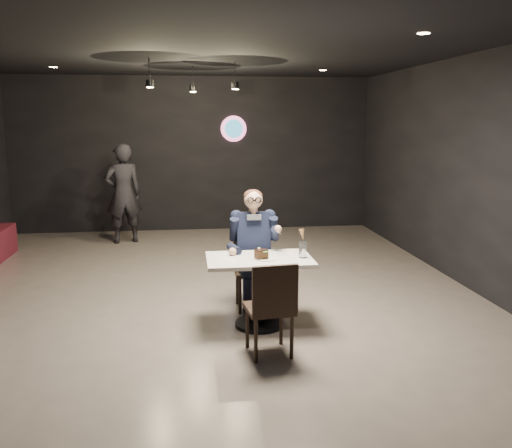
{
  "coord_description": "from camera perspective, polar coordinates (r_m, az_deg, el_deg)",
  "views": [
    {
      "loc": [
        -0.11,
        -6.27,
        2.17
      ],
      "look_at": [
        0.65,
        -0.22,
        0.99
      ],
      "focal_mm": 38.0,
      "sensor_mm": 36.0,
      "label": 1
    }
  ],
  "objects": [
    {
      "name": "cake_slice",
      "position": [
        5.6,
        0.56,
        -3.21
      ],
      "size": [
        0.14,
        0.13,
        0.08
      ],
      "primitive_type": "cube",
      "rotation": [
        0.0,
        0.0,
        0.35
      ],
      "color": "black",
      "rests_on": "dessert_plate"
    },
    {
      "name": "pendant_lights",
      "position": [
        8.3,
        -6.65,
        15.74
      ],
      "size": [
        1.4,
        1.2,
        0.36
      ],
      "primitive_type": "cube",
      "color": "black",
      "rests_on": "floor"
    },
    {
      "name": "floor",
      "position": [
        6.64,
        -5.9,
        -8.23
      ],
      "size": [
        9.0,
        9.0,
        0.0
      ],
      "primitive_type": "plane",
      "color": "slate",
      "rests_on": "ground"
    },
    {
      "name": "wafer_cone",
      "position": [
        5.66,
        4.91,
        -1.14
      ],
      "size": [
        0.07,
        0.07,
        0.12
      ],
      "primitive_type": "cone",
      "rotation": [
        0.0,
        0.0,
        0.26
      ],
      "color": "tan",
      "rests_on": "sundae_glass"
    },
    {
      "name": "passerby",
      "position": [
        9.9,
        -13.8,
        3.11
      ],
      "size": [
        0.74,
        0.59,
        1.77
      ],
      "primitive_type": "imported",
      "rotation": [
        0.0,
        0.0,
        3.44
      ],
      "color": "black",
      "rests_on": "floor"
    },
    {
      "name": "wall_sign",
      "position": [
        10.78,
        -2.38,
        9.99
      ],
      "size": [
        0.5,
        0.06,
        0.5
      ],
      "primitive_type": null,
      "color": "pink",
      "rests_on": "floor"
    },
    {
      "name": "main_table",
      "position": [
        5.78,
        0.35,
        -7.18
      ],
      "size": [
        1.1,
        0.7,
        0.75
      ],
      "primitive_type": "cube",
      "color": "white",
      "rests_on": "floor"
    },
    {
      "name": "sundae_glass",
      "position": [
        5.68,
        4.91,
        -2.72
      ],
      "size": [
        0.08,
        0.08,
        0.17
      ],
      "primitive_type": "cylinder",
      "color": "silver",
      "rests_on": "main_table"
    },
    {
      "name": "mint_leaf",
      "position": [
        5.55,
        1.01,
        -2.93
      ],
      "size": [
        0.06,
        0.04,
        0.01
      ],
      "primitive_type": "ellipsoid",
      "color": "#378F2E",
      "rests_on": "cake_slice"
    },
    {
      "name": "chair_far",
      "position": [
        6.28,
        -0.31,
        -4.89
      ],
      "size": [
        0.42,
        0.46,
        0.92
      ],
      "primitive_type": "cube",
      "color": "black",
      "rests_on": "floor"
    },
    {
      "name": "chair_near",
      "position": [
        5.1,
        1.39,
        -8.69
      ],
      "size": [
        0.47,
        0.51,
        0.92
      ],
      "primitive_type": "cube",
      "rotation": [
        0.0,
        0.0,
        0.12
      ],
      "color": "black",
      "rests_on": "floor"
    },
    {
      "name": "seated_man",
      "position": [
        6.21,
        -0.31,
        -2.59
      ],
      "size": [
        0.6,
        0.8,
        1.44
      ],
      "primitive_type": "cube",
      "color": "black",
      "rests_on": "floor"
    },
    {
      "name": "dessert_plate",
      "position": [
        5.61,
        1.12,
        -3.68
      ],
      "size": [
        0.22,
        0.22,
        0.01
      ],
      "primitive_type": "cylinder",
      "color": "white",
      "rests_on": "main_table"
    }
  ]
}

